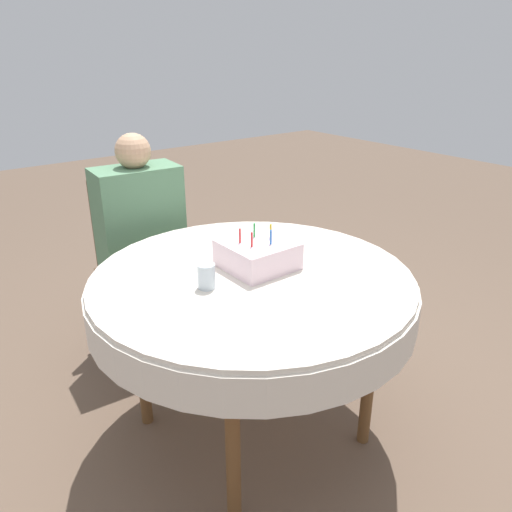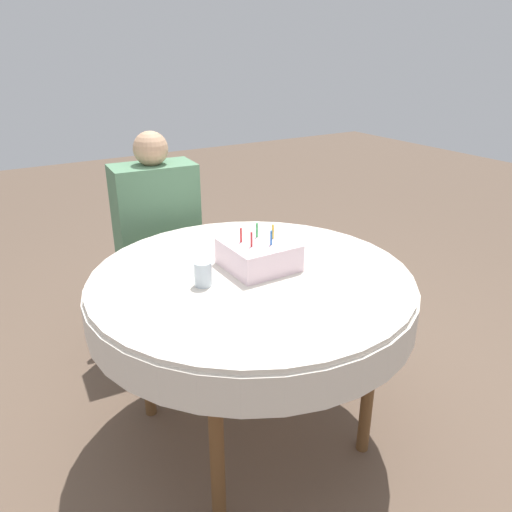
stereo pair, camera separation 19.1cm
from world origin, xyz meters
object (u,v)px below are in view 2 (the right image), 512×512
object	(u,v)px
birthday_cake	(259,255)
chair	(156,255)
drinking_glass	(203,274)
person	(158,225)

from	to	relation	value
birthday_cake	chair	bearing A→B (deg)	95.83
drinking_glass	birthday_cake	bearing A→B (deg)	7.00
chair	birthday_cake	distance (m)	0.98
chair	birthday_cake	size ratio (longest dim) A/B	3.68
person	birthday_cake	distance (m)	0.84
birthday_cake	drinking_glass	bearing A→B (deg)	-173.00
drinking_glass	chair	bearing A→B (deg)	80.30
chair	person	distance (m)	0.23
person	drinking_glass	bearing A→B (deg)	-95.40
person	drinking_glass	world-z (taller)	person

